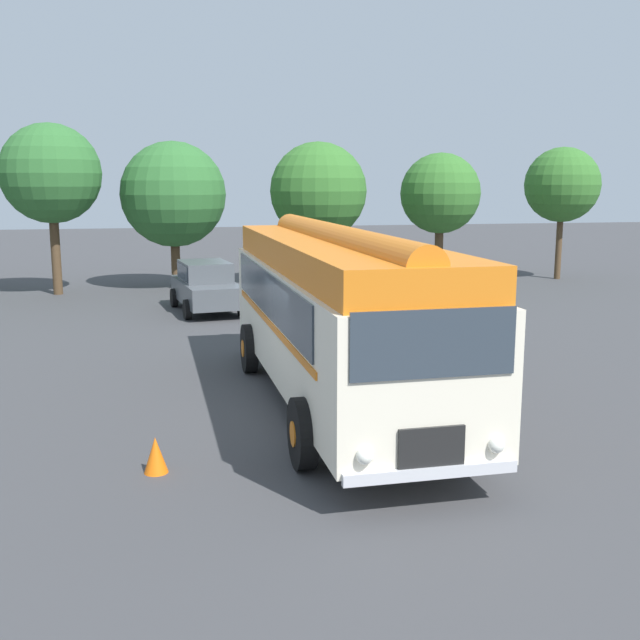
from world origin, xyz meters
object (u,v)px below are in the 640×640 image
(car_near_left, at_px, (206,286))
(traffic_cone, at_px, (156,455))
(car_mid_left, at_px, (296,285))
(car_mid_right, at_px, (371,282))
(vintage_bus, at_px, (336,309))

(car_near_left, distance_m, traffic_cone, 14.27)
(car_near_left, xyz_separation_m, car_mid_left, (2.99, -0.28, 0.00))
(car_near_left, distance_m, car_mid_right, 5.66)
(car_near_left, height_order, car_mid_left, same)
(car_mid_left, bearing_deg, car_near_left, 174.58)
(car_near_left, xyz_separation_m, car_mid_right, (5.66, -0.16, 0.00))
(car_mid_left, distance_m, traffic_cone, 14.63)
(vintage_bus, distance_m, traffic_cone, 4.72)
(car_mid_left, height_order, traffic_cone, car_mid_left)
(car_near_left, relative_size, car_mid_right, 1.01)
(car_mid_right, distance_m, traffic_cone, 15.78)
(vintage_bus, bearing_deg, car_mid_left, 84.01)
(vintage_bus, height_order, car_near_left, vintage_bus)
(car_mid_left, height_order, car_mid_right, same)
(vintage_bus, bearing_deg, car_near_left, 99.18)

